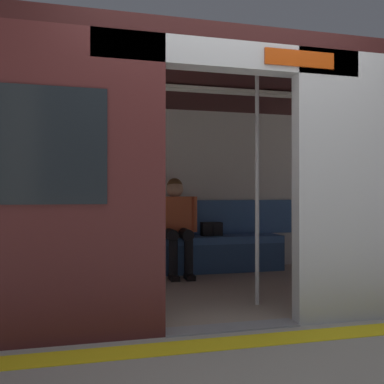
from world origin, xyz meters
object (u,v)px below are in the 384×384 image
(grab_pole_far, at_px, (257,188))
(handbag, at_px, (211,229))
(train_car, at_px, (184,145))
(bench_seat, at_px, (170,246))
(grab_pole_door, at_px, (160,188))
(person_seated, at_px, (176,219))
(book, at_px, (149,236))

(grab_pole_far, bearing_deg, handbag, -93.56)
(train_car, xyz_separation_m, bench_seat, (-0.07, -1.02, -1.12))
(bench_seat, bearing_deg, handbag, -172.50)
(grab_pole_door, bearing_deg, train_car, -116.67)
(bench_seat, xyz_separation_m, grab_pole_far, (-0.44, 1.66, 0.69))
(person_seated, height_order, book, person_seated)
(bench_seat, relative_size, grab_pole_door, 1.41)
(train_car, distance_m, handbag, 1.57)
(handbag, distance_m, book, 0.80)
(grab_pole_door, bearing_deg, grab_pole_far, -172.64)
(bench_seat, height_order, book, book)
(handbag, bearing_deg, bench_seat, 7.50)
(person_seated, relative_size, grab_pole_far, 0.57)
(grab_pole_door, xyz_separation_m, grab_pole_far, (-0.89, -0.11, 0.00))
(train_car, relative_size, handbag, 24.62)
(person_seated, bearing_deg, grab_pole_door, 73.58)
(handbag, distance_m, grab_pole_far, 1.80)
(person_seated, distance_m, grab_pole_far, 1.69)
(book, bearing_deg, person_seated, -178.89)
(bench_seat, bearing_deg, grab_pole_door, 75.92)
(train_car, relative_size, bench_seat, 2.20)
(grab_pole_far, bearing_deg, train_car, -51.08)
(person_seated, distance_m, book, 0.39)
(train_car, height_order, bench_seat, train_car)
(bench_seat, bearing_deg, grab_pole_far, 105.02)
(train_car, relative_size, grab_pole_door, 3.10)
(handbag, bearing_deg, train_car, 60.48)
(train_car, relative_size, person_seated, 5.43)
(bench_seat, height_order, handbag, handbag)
(train_car, relative_size, grab_pole_far, 3.10)
(train_car, xyz_separation_m, grab_pole_far, (-0.51, 0.64, -0.43))
(book, relative_size, grab_pole_far, 0.11)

